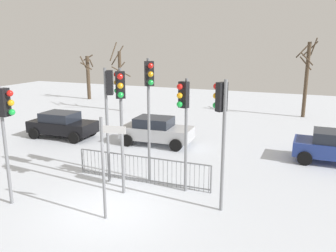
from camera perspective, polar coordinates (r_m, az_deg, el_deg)
name	(u,v)px	position (r m, az deg, el deg)	size (l,w,h in m)	color
ground_plane	(110,209)	(11.74, -9.70, -13.52)	(60.00, 60.00, 0.00)	silver
traffic_light_foreground_right	(221,116)	(10.73, 8.85, 1.69)	(0.50, 0.44, 4.27)	slate
traffic_light_mid_right	(110,100)	(13.00, -9.63, 4.33)	(0.53, 0.40, 4.45)	slate
traffic_light_foreground_left	(184,111)	(11.87, 2.66, 2.57)	(0.37, 0.56, 4.15)	slate
traffic_light_rear_right	(6,119)	(12.12, -25.36, 1.11)	(0.57, 0.34, 4.05)	slate
traffic_light_rear_left	(121,104)	(11.72, -7.83, 3.61)	(0.42, 0.52, 4.52)	slate
traffic_light_mid_left	(149,93)	(12.81, -3.13, 5.44)	(0.45, 0.48, 4.78)	slate
direction_sign_post	(105,164)	(10.50, -10.46, -6.19)	(0.78, 0.18, 3.23)	slate
pedestrian_guard_railing	(142,169)	(13.47, -4.35, -7.15)	(5.58, 0.13, 1.07)	slate
car_silver_mid	(156,130)	(18.36, -2.00, -0.73)	(3.88, 2.09, 1.47)	#B2B5BA
car_black_far	(62,124)	(20.60, -17.22, 0.26)	(3.85, 2.03, 1.47)	black
bare_tree_left	(306,77)	(26.80, 22.04, 7.61)	(1.45, 1.47, 5.68)	#473828
bare_tree_centre	(120,79)	(27.64, -8.02, 7.83)	(1.81, 1.81, 5.39)	#473828
bare_tree_right	(88,76)	(34.10, -13.15, 8.11)	(1.32, 1.36, 4.26)	#473828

